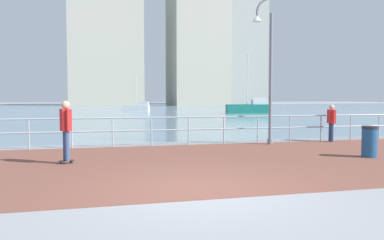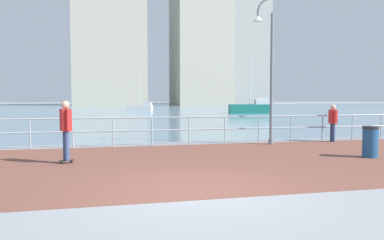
{
  "view_description": "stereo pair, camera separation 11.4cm",
  "coord_description": "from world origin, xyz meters",
  "views": [
    {
      "loc": [
        -1.85,
        -6.92,
        1.77
      ],
      "look_at": [
        0.86,
        4.15,
        1.1
      ],
      "focal_mm": 35.51,
      "sensor_mm": 36.0,
      "label": 1
    },
    {
      "loc": [
        -1.74,
        -6.95,
        1.77
      ],
      "look_at": [
        0.86,
        4.15,
        1.1
      ],
      "focal_mm": 35.51,
      "sensor_mm": 36.0,
      "label": 2
    }
  ],
  "objects": [
    {
      "name": "brick_paving",
      "position": [
        0.0,
        3.11,
        0.0
      ],
      "size": [
        28.0,
        7.61,
        0.01
      ],
      "primitive_type": "cube",
      "color": "brown",
      "rests_on": "ground"
    },
    {
      "name": "ground",
      "position": [
        0.0,
        40.0,
        0.0
      ],
      "size": [
        220.0,
        220.0,
        0.0
      ],
      "primitive_type": "plane",
      "color": "gray"
    },
    {
      "name": "lamppost",
      "position": [
        4.29,
        6.35,
        3.05
      ],
      "size": [
        0.81,
        0.37,
        5.52
      ],
      "color": "slate",
      "rests_on": "ground"
    },
    {
      "name": "bystander",
      "position": [
        7.24,
        6.57,
        0.87
      ],
      "size": [
        0.3,
        0.56,
        1.5
      ],
      "color": "navy",
      "rests_on": "ground"
    },
    {
      "name": "sailboat_yellow",
      "position": [
        14.75,
        33.64,
        0.64
      ],
      "size": [
        4.94,
        2.24,
        6.69
      ],
      "color": "#197266",
      "rests_on": "ground"
    },
    {
      "name": "waterfront_railing",
      "position": [
        -0.0,
        6.92,
        0.74
      ],
      "size": [
        25.25,
        0.06,
        1.07
      ],
      "color": "#9EADB7",
      "rests_on": "ground"
    },
    {
      "name": "tower_slate",
      "position": [
        20.59,
        80.11,
        18.73
      ],
      "size": [
        12.41,
        13.89,
        39.13
      ],
      "color": "#B2AD99",
      "rests_on": "ground"
    },
    {
      "name": "harbor_water",
      "position": [
        0.0,
        51.92,
        0.0
      ],
      "size": [
        180.0,
        88.0,
        0.0
      ],
      "primitive_type": "cube",
      "color": "#6B899E",
      "rests_on": "ground"
    },
    {
      "name": "trash_bin",
      "position": [
        5.96,
        2.73,
        0.47
      ],
      "size": [
        0.46,
        0.46,
        0.93
      ],
      "color": "navy",
      "rests_on": "ground"
    },
    {
      "name": "tower_steel",
      "position": [
        38.6,
        99.5,
        19.09
      ],
      "size": [
        12.05,
        14.39,
        39.84
      ],
      "color": "#939993",
      "rests_on": "ground"
    },
    {
      "name": "sailboat_white",
      "position": [
        3.24,
        45.31,
        0.46
      ],
      "size": [
        3.62,
        2.23,
        4.86
      ],
      "color": "white",
      "rests_on": "ground"
    },
    {
      "name": "skateboarder",
      "position": [
        -2.73,
        3.7,
        1.01
      ],
      "size": [
        0.41,
        0.55,
        1.69
      ],
      "color": "black",
      "rests_on": "ground"
    },
    {
      "name": "tower_brick",
      "position": [
        -0.19,
        81.6,
        12.82
      ],
      "size": [
        16.04,
        10.38,
        27.29
      ],
      "color": "#B2AD99",
      "rests_on": "ground"
    }
  ]
}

